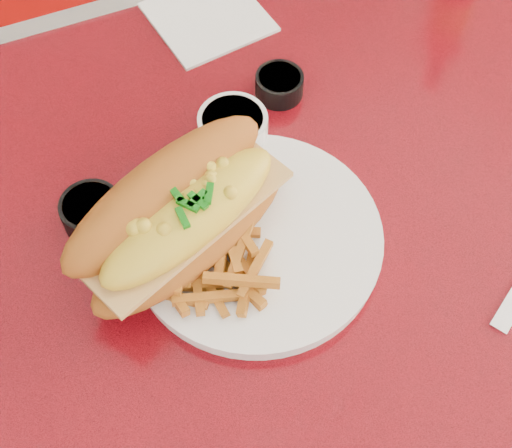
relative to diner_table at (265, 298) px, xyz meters
name	(u,v)px	position (x,y,z in m)	size (l,w,h in m)	color
ground	(262,433)	(0.00, 0.00, -0.61)	(8.00, 8.00, 0.00)	silver
diner_table	(265,298)	(0.00, 0.00, 0.00)	(1.23, 0.83, 0.77)	red
booth_bench_far	(116,55)	(0.00, 0.81, -0.32)	(1.20, 0.51, 0.90)	#9A0D0A
dinner_plate	(256,239)	(-0.02, -0.01, 0.17)	(0.28, 0.28, 0.02)	white
mac_hoagie	(181,214)	(-0.09, 0.02, 0.23)	(0.27, 0.20, 0.11)	#A75A1B
fries_pile	(203,260)	(-0.08, -0.02, 0.20)	(0.12, 0.11, 0.03)	orange
fork	(309,238)	(0.03, -0.03, 0.18)	(0.02, 0.16, 0.00)	silver
gravy_ramekin	(233,130)	(0.01, 0.12, 0.18)	(0.09, 0.09, 0.04)	white
sauce_cup_left	(92,211)	(-0.16, 0.09, 0.18)	(0.07, 0.07, 0.03)	black
sauce_cup_right	(279,84)	(0.09, 0.17, 0.18)	(0.07, 0.07, 0.03)	black
paper_napkin	(208,17)	(0.06, 0.33, 0.16)	(0.14, 0.14, 0.00)	white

